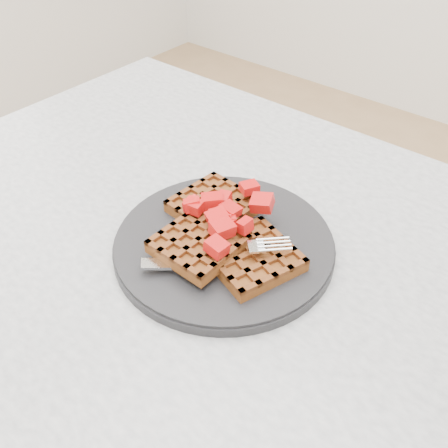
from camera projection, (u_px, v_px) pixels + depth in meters
The scene contains 5 objects.
table at pixel (257, 358), 0.63m from camera, with size 1.20×0.80×0.75m.
plate at pixel (224, 244), 0.61m from camera, with size 0.27×0.27×0.02m, color black.
waffles at pixel (222, 234), 0.60m from camera, with size 0.20×0.17×0.03m.
strawberry_pile at pixel (224, 215), 0.58m from camera, with size 0.15×0.15×0.02m, color #A90003, non-canonical shape.
fork at pixel (227, 261), 0.57m from camera, with size 0.02×0.18×0.02m, color silver, non-canonical shape.
Camera 1 is at (0.20, -0.31, 1.17)m, focal length 40.00 mm.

